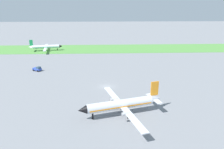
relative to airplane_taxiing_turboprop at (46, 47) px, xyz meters
name	(u,v)px	position (x,y,z in m)	size (l,w,h in m)	color
ground_plane	(106,87)	(35.40, -61.45, -2.55)	(600.00, 600.00, 0.00)	gray
grass_taxiway_strip	(104,49)	(35.40, 5.17, -2.51)	(360.00, 28.00, 0.08)	#549342
airplane_taxiing_turboprop	(46,47)	(0.00, 0.00, 0.00)	(19.87, 23.11, 6.96)	silver
airplane_foreground_turboprop	(122,104)	(38.96, -80.93, 0.31)	(22.04, 25.53, 7.82)	silver
pushback_tug_near_gate	(37,69)	(6.70, -41.78, -1.63)	(4.02, 3.40, 1.95)	#334FB2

